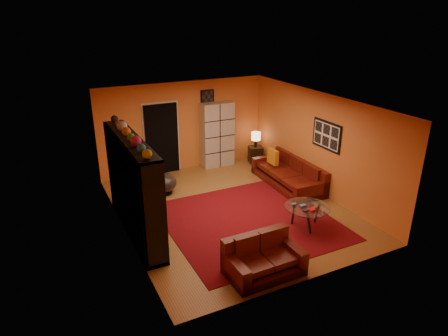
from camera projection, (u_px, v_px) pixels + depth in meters
name	position (u px, v px, depth m)	size (l,w,h in m)	color
floor	(231.00, 209.00, 9.58)	(6.00, 6.00, 0.00)	brown
ceiling	(231.00, 102.00, 8.62)	(6.00, 6.00, 0.00)	white
wall_back	(184.00, 126.00, 11.60)	(6.00, 6.00, 0.00)	orange
wall_front	(314.00, 215.00, 6.60)	(6.00, 6.00, 0.00)	orange
wall_left	(121.00, 178.00, 8.07)	(6.00, 6.00, 0.00)	orange
wall_right	(318.00, 143.00, 10.13)	(6.00, 6.00, 0.00)	orange
rug	(249.00, 221.00, 9.04)	(3.60, 3.60, 0.01)	#580A12
doorway	(162.00, 139.00, 11.38)	(0.95, 0.10, 2.04)	black
wall_art_right	(327.00, 135.00, 9.76)	(0.03, 1.00, 0.70)	black
wall_art_back	(207.00, 99.00, 11.61)	(0.42, 0.03, 0.52)	black
entertainment_unit	(133.00, 187.00, 8.26)	(0.45, 3.00, 2.10)	black
tv	(135.00, 188.00, 8.34)	(0.12, 0.92, 0.53)	black
sofa	(290.00, 174.00, 10.86)	(1.08, 2.42, 0.85)	#470D09
loveseat	(262.00, 258.00, 7.21)	(1.37, 0.84, 0.85)	#470D09
throw_pillow	(273.00, 157.00, 11.17)	(0.12, 0.42, 0.42)	orange
coffee_table	(307.00, 209.00, 8.64)	(0.98, 0.98, 0.49)	silver
storage_cabinet	(217.00, 135.00, 11.95)	(0.97, 0.43, 1.95)	beige
bowl_chair	(164.00, 183.00, 10.31)	(0.67, 0.67, 0.55)	black
side_table	(255.00, 154.00, 12.47)	(0.40, 0.40, 0.50)	black
table_lamp	(256.00, 137.00, 12.25)	(0.28, 0.28, 0.47)	black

